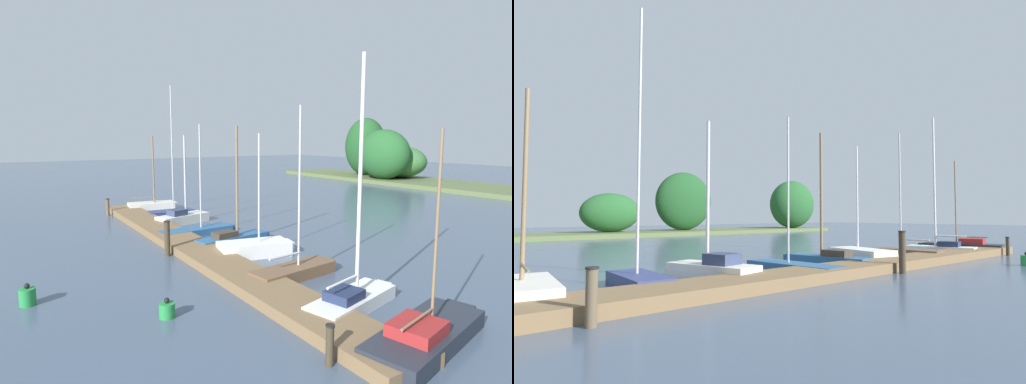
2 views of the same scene
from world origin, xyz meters
TOP-DOWN VIEW (x-y plane):
  - dock_pier at (0.00, 11.14)m, footprint 23.91×1.80m
  - sailboat_0 at (-10.78, 13.09)m, footprint 1.75×3.36m
  - sailboat_1 at (-7.84, 13.37)m, footprint 1.29×2.96m
  - sailboat_2 at (-5.51, 13.18)m, footprint 1.83×3.44m
  - sailboat_3 at (-2.38, 12.75)m, footprint 1.30×4.15m
  - sailboat_4 at (0.21, 13.38)m, footprint 1.42×3.99m
  - sailboat_5 at (2.38, 13.27)m, footprint 1.96×3.38m
  - sailboat_6 at (5.50, 12.98)m, footprint 1.43×3.68m
  - sailboat_7 at (8.58, 12.70)m, footprint 1.84×3.73m
  - sailboat_8 at (11.08, 12.67)m, footprint 2.24×4.57m
  - mooring_piling_0 at (-10.28, 9.95)m, footprint 0.24×0.24m
  - mooring_piling_1 at (0.46, 9.99)m, footprint 0.27×0.27m
  - mooring_piling_2 at (10.53, 9.99)m, footprint 0.20×0.20m
  - channel_buoy_0 at (6.27, 7.83)m, footprint 0.45×0.45m
  - channel_buoy_1 at (3.23, 4.60)m, footprint 0.47×0.47m

SIDE VIEW (x-z plane):
  - dock_pier at x=0.00m, z-range 0.00..0.35m
  - channel_buoy_0 at x=6.27m, z-range -0.07..0.51m
  - sailboat_3 at x=-2.38m, z-range -2.59..3.07m
  - channel_buoy_1 at x=3.23m, z-range -0.07..0.61m
  - sailboat_6 at x=5.50m, z-range -2.77..3.33m
  - sailboat_8 at x=11.08m, z-range -2.31..2.89m
  - sailboat_5 at x=2.38m, z-range -2.27..2.90m
  - sailboat_0 at x=-10.78m, z-range -2.23..2.87m
  - sailboat_4 at x=0.21m, z-range -2.41..3.11m
  - sailboat_1 at x=-7.84m, z-range -3.73..4.44m
  - sailboat_2 at x=-5.51m, z-range -2.18..2.93m
  - sailboat_7 at x=8.58m, z-range -3.26..4.06m
  - mooring_piling_2 at x=10.53m, z-range 0.01..0.95m
  - mooring_piling_0 at x=-10.28m, z-range 0.01..1.12m
  - mooring_piling_1 at x=0.46m, z-range 0.01..1.51m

